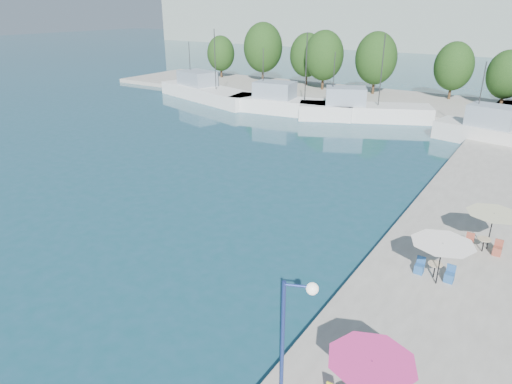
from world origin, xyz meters
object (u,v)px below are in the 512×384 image
Objects in this scene: umbrella_white at (442,248)px; umbrella_cream at (493,218)px; trawler_02 at (289,105)px; street_lamp at (294,326)px; trawler_04 at (508,136)px; trawler_03 at (361,111)px; umbrella_pink at (371,367)px; trawler_01 at (207,92)px.

umbrella_white is 5.15m from umbrella_cream.
street_lamp is at bearing -68.44° from trawler_02.
trawler_03 is at bearing 179.23° from trawler_04.
trawler_02 is 3.32× the size of street_lamp.
street_lamp is (-3.61, -15.22, 1.63)m from umbrella_cream.
umbrella_white is (0.01, 9.25, -0.28)m from umbrella_pink.
umbrella_pink is at bearing -90.08° from umbrella_white.
umbrella_white is 0.58× the size of street_lamp.
trawler_01 is 3.79× the size of street_lamp.
trawler_03 is at bearing 123.19° from umbrella_cream.
street_lamp is (-2.12, -10.30, 1.57)m from umbrella_white.
trawler_02 is 46.99m from umbrella_pink.
trawler_01 is 1.31× the size of trawler_04.
trawler_01 is at bearing 166.68° from trawler_02.
umbrella_white is (25.16, -30.41, 1.45)m from trawler_02.
umbrella_pink is (16.24, -41.31, 1.73)m from trawler_03.
trawler_02 reaches higher than umbrella_cream.
umbrella_pink is at bearing -65.57° from trawler_02.
umbrella_cream is at bearing 53.85° from street_lamp.
trawler_04 is at bearing -36.24° from trawler_03.
trawler_01 is at bearing 134.00° from umbrella_pink.
trawler_01 is 1.14× the size of trawler_02.
trawler_04 is at bearing 90.27° from umbrella_pink.
umbrella_pink is (25.14, -39.66, 1.73)m from trawler_02.
trawler_03 is (8.90, 1.65, 0.00)m from trawler_02.
street_lamp is (-1.93, -39.21, 3.02)m from trawler_04.
street_lamp reaches higher than umbrella_pink.
umbrella_white is (39.63, -31.77, 1.45)m from trawler_01.
trawler_03 is 3.11× the size of street_lamp.
umbrella_pink is (39.62, -41.03, 1.73)m from trawler_01.
street_lamp is at bearing -103.33° from umbrella_cream.
trawler_01 is 56.44m from street_lamp.
trawler_01 is 14.53m from trawler_02.
street_lamp is at bearing -82.50° from trawler_04.
trawler_02 is at bearing 136.28° from umbrella_cream.
trawler_02 is at bearing 122.37° from umbrella_pink.
trawler_01 and trawler_02 have the same top height.
trawler_03 is (23.37, 0.29, 0.00)m from trawler_01.
trawler_02 is 39.49m from umbrella_white.
trawler_04 is (24.97, -1.50, 0.00)m from trawler_02.
trawler_04 is 28.95m from umbrella_white.
umbrella_pink is 0.98× the size of umbrella_cream.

